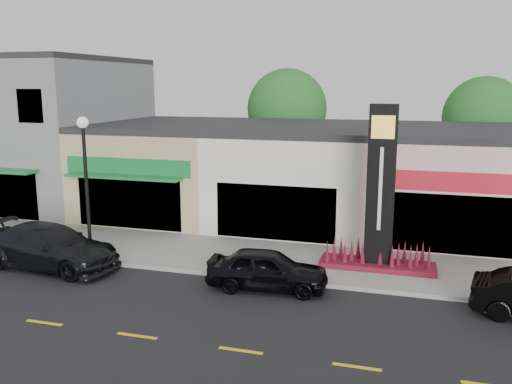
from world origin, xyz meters
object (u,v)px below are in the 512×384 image
at_px(lamp_west_near, 86,173).
at_px(car_dark_sedan, 49,247).
at_px(car_black_sedan, 267,269).
at_px(pylon_sign, 380,212).

height_order(lamp_west_near, car_dark_sedan, lamp_west_near).
bearing_deg(car_black_sedan, car_dark_sedan, 87.16).
relative_size(lamp_west_near, car_dark_sedan, 0.98).
bearing_deg(lamp_west_near, car_black_sedan, -8.36).
bearing_deg(car_black_sedan, pylon_sign, -54.92).
height_order(pylon_sign, car_dark_sedan, pylon_sign).
distance_m(lamp_west_near, car_black_sedan, 8.12).
relative_size(lamp_west_near, car_black_sedan, 1.34).
xyz_separation_m(pylon_sign, car_dark_sedan, (-11.91, -2.98, -1.47)).
bearing_deg(pylon_sign, lamp_west_near, -171.23).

